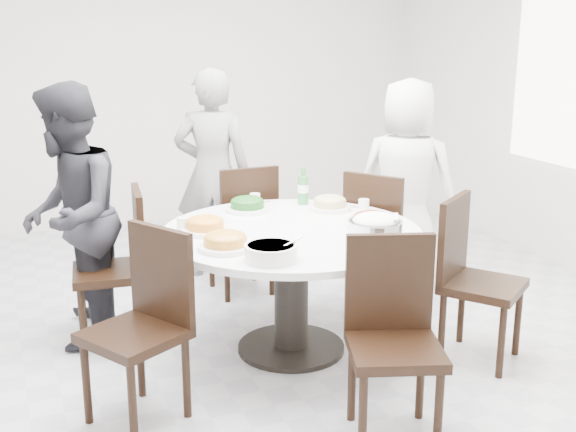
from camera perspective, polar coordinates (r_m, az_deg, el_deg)
name	(u,v)px	position (r m, az deg, el deg)	size (l,w,h in m)	color
floor	(224,341)	(4.54, -5.04, -9.85)	(6.00, 6.00, 0.01)	#B9B9BE
wall_back	(126,78)	(7.06, -12.72, 10.56)	(6.00, 0.01, 2.80)	silver
dining_table	(291,291)	(4.27, 0.26, -5.94)	(1.50, 1.50, 0.75)	white
chair_ne	(383,238)	(5.00, 7.53, -1.72)	(0.42, 0.42, 0.95)	black
chair_n	(241,228)	(5.20, -3.76, -0.97)	(0.42, 0.42, 0.95)	black
chair_nw	(109,269)	(4.47, -13.99, -4.06)	(0.42, 0.42, 0.95)	black
chair_sw	(134,331)	(3.58, -12.09, -8.85)	(0.42, 0.42, 0.95)	black
chair_s	(395,345)	(3.39, 8.47, -10.06)	(0.42, 0.42, 0.95)	black
chair_se	(483,282)	(4.27, 15.18, -5.06)	(0.42, 0.42, 0.95)	black
diner_right	(406,184)	(5.32, 9.34, 2.47)	(0.75, 0.49, 1.53)	white
diner_middle	(213,174)	(5.49, -5.97, 3.31)	(0.58, 0.38, 1.59)	black
diner_left	(70,216)	(4.48, -16.86, -0.03)	(0.77, 0.60, 1.58)	black
dish_greens	(247,206)	(4.56, -3.23, 0.81)	(0.27, 0.27, 0.07)	white
dish_pale	(330,204)	(4.60, 3.33, 0.93)	(0.26, 0.26, 0.07)	white
dish_orange	(205,226)	(4.12, -6.56, -0.80)	(0.27, 0.27, 0.07)	white
dish_redbrown	(373,222)	(4.20, 6.71, -0.49)	(0.30, 0.30, 0.08)	white
dish_tofu	(225,242)	(3.80, -4.97, -2.07)	(0.29, 0.29, 0.08)	white
rice_bowl	(375,232)	(3.91, 6.90, -1.27)	(0.29, 0.29, 0.12)	silver
soup_bowl	(271,253)	(3.61, -1.37, -2.91)	(0.27, 0.27, 0.08)	white
beverage_bottle	(303,186)	(4.72, 1.21, 2.38)	(0.07, 0.07, 0.24)	#327D3C
tea_cups	(254,199)	(4.71, -2.74, 1.32)	(0.07, 0.07, 0.08)	white
chopsticks	(255,203)	(4.76, -2.60, 1.05)	(0.24, 0.04, 0.01)	tan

